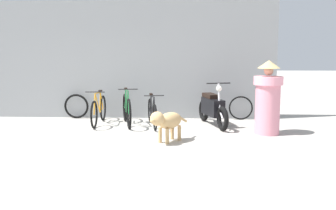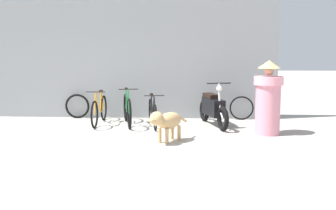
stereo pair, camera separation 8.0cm
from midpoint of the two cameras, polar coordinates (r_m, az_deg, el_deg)
ground_plane at (r=7.54m, az=-9.09°, el=-6.13°), size 60.00×60.00×0.00m
shop_wall_back at (r=10.71m, az=-5.49°, el=6.51°), size 7.72×0.20×3.13m
bicycle_0 at (r=9.89m, az=-10.24°, el=-0.75°), size 0.46×1.75×0.86m
bicycle_1 at (r=9.69m, az=-6.23°, el=-0.68°), size 0.56×1.74×0.93m
bicycle_2 at (r=9.47m, az=-2.54°, el=-1.10°), size 0.49×1.69×0.80m
motorcycle at (r=9.57m, az=6.26°, el=-0.47°), size 0.70×1.84×1.08m
stray_dog at (r=7.78m, az=-0.44°, el=-2.33°), size 0.77×1.01×0.66m
person_in_robes at (r=8.78m, az=14.03°, el=1.04°), size 0.88×0.88×1.61m
spare_tire_left at (r=10.55m, az=10.30°, el=-0.42°), size 0.63×0.07×0.63m
spare_tire_right at (r=10.88m, az=-13.36°, el=-0.18°), size 0.66×0.06×0.66m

